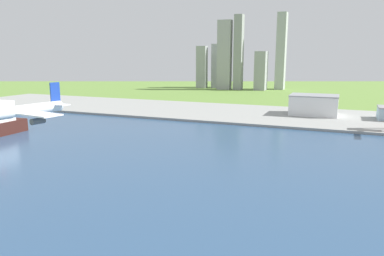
# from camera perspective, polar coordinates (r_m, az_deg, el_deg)

# --- Properties ---
(ground_plane) EXTENTS (2400.00, 2400.00, 0.00)m
(ground_plane) POSITION_cam_1_polar(r_m,az_deg,el_deg) (248.60, 0.31, -4.39)
(ground_plane) COLOR olive
(water_bay) EXTENTS (840.00, 360.00, 0.15)m
(water_bay) POSITION_cam_1_polar(r_m,az_deg,el_deg) (196.83, -6.33, -8.67)
(water_bay) COLOR #2D4C70
(water_bay) RESTS_ON ground
(industrial_pier) EXTENTS (840.00, 140.00, 2.50)m
(industrial_pier) POSITION_cam_1_polar(r_m,az_deg,el_deg) (426.77, 9.93, 2.17)
(industrial_pier) COLOR #959692
(industrial_pier) RESTS_ON ground
(airplane_landing) EXTENTS (36.89, 42.01, 13.80)m
(airplane_landing) POSITION_cam_1_polar(r_m,az_deg,el_deg) (149.66, -25.77, 2.33)
(airplane_landing) COLOR white
(warehouse_main) EXTENTS (51.65, 38.51, 22.36)m
(warehouse_main) POSITION_cam_1_polar(r_m,az_deg,el_deg) (429.00, 18.59, 3.48)
(warehouse_main) COLOR white
(warehouse_main) RESTS_ON industrial_pier
(distant_skyline) EXTENTS (182.95, 67.85, 154.03)m
(distant_skyline) POSITION_cam_1_polar(r_m,az_deg,el_deg) (768.88, 7.78, 10.63)
(distant_skyline) COLOR #9A9E9D
(distant_skyline) RESTS_ON ground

